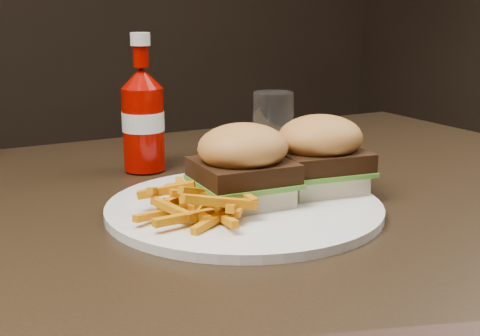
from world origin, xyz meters
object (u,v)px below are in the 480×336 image
plate (244,208)px  ketchup_bottle (143,129)px  dining_table (216,211)px  tumbler (273,124)px

plate → ketchup_bottle: (-0.03, 0.23, 0.06)m
dining_table → tumbler: bearing=39.1°
plate → dining_table: bearing=89.2°
dining_table → plate: bearing=-90.8°
tumbler → ketchup_bottle: bearing=172.1°
ketchup_bottle → dining_table: bearing=-77.5°
ketchup_bottle → tumbler: size_ratio=1.21×
dining_table → plate: plate is taller
ketchup_bottle → plate: bearing=-81.8°
ketchup_bottle → tumbler: ketchup_bottle is taller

